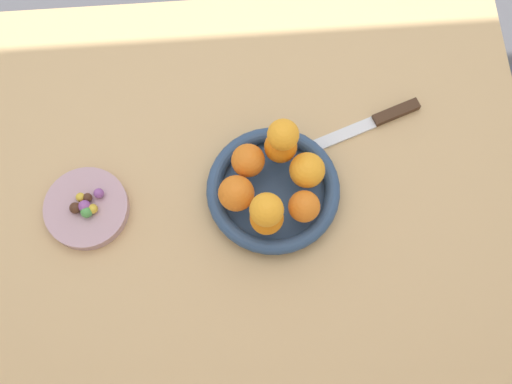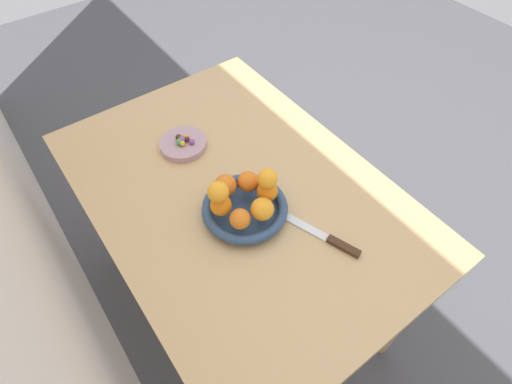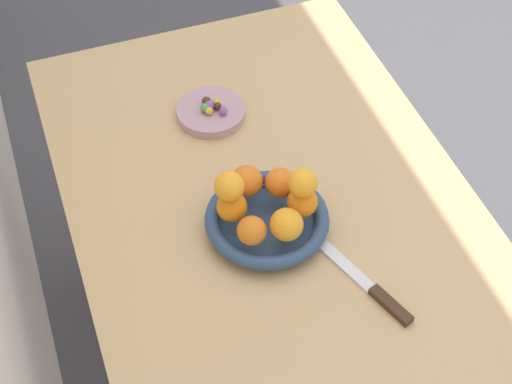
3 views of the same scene
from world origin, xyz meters
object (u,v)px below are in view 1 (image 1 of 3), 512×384
at_px(candy_ball_3, 87,212).
at_px(knife, 366,125).
at_px(orange_3, 236,193).
at_px(candy_ball_4, 88,198).
at_px(orange_4, 267,218).
at_px(candy_ball_0, 80,197).
at_px(orange_5, 304,206).
at_px(candy_ball_1, 99,193).
at_px(dining_table, 226,196).
at_px(candy_dish, 87,208).
at_px(candy_ball_6, 75,208).
at_px(orange_7, 267,210).
at_px(orange_1, 281,146).
at_px(candy_ball_5, 85,206).
at_px(orange_6, 283,135).
at_px(orange_0, 307,170).
at_px(fruit_bowl, 273,190).
at_px(candy_ball_2, 93,209).
at_px(orange_2, 248,160).

bearing_deg(candy_ball_3, knife, -164.47).
relative_size(orange_3, knife, 0.24).
bearing_deg(candy_ball_4, orange_4, 167.10).
xyz_separation_m(candy_ball_0, candy_ball_4, (-0.01, 0.00, -0.00)).
xyz_separation_m(orange_5, candy_ball_1, (0.34, -0.06, -0.04)).
relative_size(dining_table, orange_4, 19.56).
distance_m(candy_ball_0, candy_ball_4, 0.01).
distance_m(candy_dish, candy_ball_6, 0.03).
height_order(candy_ball_4, knife, candy_ball_4).
relative_size(orange_3, orange_7, 1.12).
height_order(orange_1, orange_3, orange_3).
xyz_separation_m(candy_dish, orange_3, (-0.26, 0.01, 0.06)).
height_order(orange_3, candy_ball_1, orange_3).
relative_size(candy_ball_1, candy_ball_6, 0.90).
bearing_deg(knife, candy_ball_4, 12.68).
bearing_deg(candy_ball_1, orange_7, 164.46).
bearing_deg(orange_3, candy_ball_3, 0.55).
distance_m(candy_ball_4, candy_ball_6, 0.03).
bearing_deg(orange_4, orange_7, 68.17).
bearing_deg(orange_7, orange_4, -111.83).
bearing_deg(orange_7, candy_ball_5, -10.34).
bearing_deg(orange_6, candy_ball_0, 8.28).
height_order(orange_1, orange_6, orange_6).
bearing_deg(candy_ball_1, orange_0, -179.69).
distance_m(orange_3, knife, 0.29).
relative_size(fruit_bowl, candy_ball_2, 13.29).
xyz_separation_m(orange_1, orange_2, (0.06, 0.02, 0.00)).
relative_size(orange_7, candy_ball_2, 3.12).
height_order(fruit_bowl, orange_4, orange_4).
xyz_separation_m(candy_ball_2, candy_ball_5, (0.01, -0.00, 0.00)).
relative_size(orange_2, knife, 0.23).
bearing_deg(orange_2, dining_table, 11.24).
height_order(candy_dish, orange_6, orange_6).
bearing_deg(orange_5, candy_ball_6, -5.29).
distance_m(orange_2, orange_7, 0.12).
distance_m(candy_ball_1, candy_ball_2, 0.03).
height_order(orange_4, orange_6, orange_6).
bearing_deg(orange_5, candy_ball_3, -4.22).
bearing_deg(knife, orange_6, 20.38).
xyz_separation_m(candy_ball_2, candy_ball_4, (0.01, -0.02, -0.00)).
relative_size(fruit_bowl, candy_ball_3, 11.26).
relative_size(dining_table, candy_ball_4, 68.98).
xyz_separation_m(fruit_bowl, orange_5, (-0.05, 0.05, 0.04)).
bearing_deg(candy_ball_3, orange_1, -166.40).
distance_m(orange_1, orange_7, 0.14).
relative_size(orange_3, candy_ball_5, 2.78).
bearing_deg(orange_5, candy_ball_0, -8.30).
bearing_deg(dining_table, candy_ball_0, 5.33).
height_order(orange_2, candy_ball_4, orange_2).
bearing_deg(candy_ball_4, candy_ball_1, -162.29).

